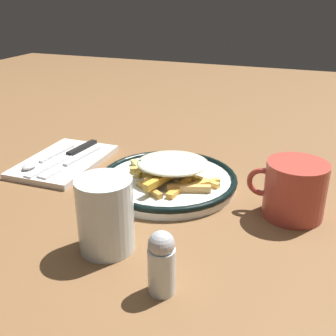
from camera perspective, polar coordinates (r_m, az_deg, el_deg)
name	(u,v)px	position (r m, az deg, el deg)	size (l,w,h in m)	color
ground_plane	(168,187)	(0.76, 0.00, -2.58)	(2.60, 2.60, 0.00)	brown
plate	(168,181)	(0.76, 0.00, -1.74)	(0.25, 0.25, 0.02)	white
fries_heap	(170,167)	(0.74, 0.34, 0.08)	(0.19, 0.16, 0.04)	gold
napkin	(64,161)	(0.88, -14.08, 0.89)	(0.14, 0.22, 0.01)	silver
fork	(72,162)	(0.86, -13.11, 0.86)	(0.04, 0.18, 0.01)	silver
knife	(70,154)	(0.89, -13.36, 1.84)	(0.04, 0.21, 0.01)	black
spoon	(41,161)	(0.87, -17.11, 0.92)	(0.03, 0.15, 0.01)	silver
water_glass	(105,215)	(0.57, -8.61, -6.40)	(0.08, 0.08, 0.11)	silver
coffee_mug	(294,189)	(0.68, 16.96, -2.84)	(0.12, 0.10, 0.09)	#B64336
salt_shaker	(162,262)	(0.50, -0.90, -12.84)	(0.03, 0.03, 0.08)	silver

